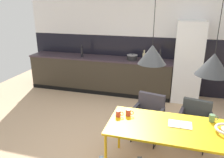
{
  "coord_description": "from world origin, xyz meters",
  "views": [
    {
      "loc": [
        0.53,
        -2.76,
        2.25
      ],
      "look_at": [
        -0.49,
        0.81,
        0.96
      ],
      "focal_mm": 35.11,
      "sensor_mm": 36.0,
      "label": 1
    }
  ],
  "objects": [
    {
      "name": "cooking_pot",
      "position": [
        -0.44,
        2.46,
        0.98
      ],
      "size": [
        0.27,
        0.27,
        0.15
      ],
      "color": "black",
      "rests_on": "kitchen_counter"
    },
    {
      "name": "kitchen_counter",
      "position": [
        -1.32,
        2.49,
        0.46
      ],
      "size": [
        3.77,
        0.63,
        0.92
      ],
      "color": "#332C21",
      "rests_on": "ground"
    },
    {
      "name": "mug_short_terracotta",
      "position": [
        -0.14,
        -0.09,
        0.78
      ],
      "size": [
        0.11,
        0.07,
        0.09
      ],
      "color": "#B23D33",
      "rests_on": "dining_table"
    },
    {
      "name": "mug_white_ceramic",
      "position": [
        1.12,
        0.12,
        0.78
      ],
      "size": [
        0.12,
        0.07,
        0.1
      ],
      "color": "#5B8456",
      "rests_on": "dining_table"
    },
    {
      "name": "pendant_lamp_over_table_near",
      "position": [
        0.29,
        -0.12,
        1.66
      ],
      "size": [
        0.35,
        0.35,
        1.31
      ],
      "color": "black"
    },
    {
      "name": "armchair_corner_seat",
      "position": [
        0.97,
        0.66,
        0.49
      ],
      "size": [
        0.56,
        0.55,
        0.74
      ],
      "rotation": [
        0.0,
        0.0,
        2.94
      ],
      "color": "#393A3F",
      "rests_on": "ground"
    },
    {
      "name": "bottle_oil_tall",
      "position": [
        -0.14,
        2.42,
        1.03
      ],
      "size": [
        0.08,
        0.08,
        0.27
      ],
      "color": "tan",
      "rests_on": "kitchen_counter"
    },
    {
      "name": "open_book",
      "position": [
        0.7,
        -0.09,
        0.74
      ],
      "size": [
        0.3,
        0.2,
        0.02
      ],
      "color": "white",
      "rests_on": "dining_table"
    },
    {
      "name": "back_wall_panel_upper",
      "position": [
        0.0,
        2.85,
        2.18
      ],
      "size": [
        6.68,
        0.12,
        1.45
      ],
      "primitive_type": "cube",
      "color": "white",
      "rests_on": "back_wall_splashback_dark"
    },
    {
      "name": "ground_plane",
      "position": [
        0.0,
        0.0,
        0.0
      ],
      "size": [
        8.68,
        8.68,
        0.0
      ],
      "primitive_type": "plane",
      "color": "tan"
    },
    {
      "name": "bottle_vinegar_dark",
      "position": [
        -1.76,
        2.41,
        1.05
      ],
      "size": [
        0.07,
        0.07,
        0.34
      ],
      "color": "black",
      "rests_on": "kitchen_counter"
    },
    {
      "name": "pendant_lamp_over_table_far",
      "position": [
        0.98,
        -0.15,
        1.6
      ],
      "size": [
        0.39,
        0.39,
        1.39
      ],
      "color": "black"
    },
    {
      "name": "bottle_wine_green",
      "position": [
        0.24,
        2.37,
        1.05
      ],
      "size": [
        0.06,
        0.06,
        0.32
      ],
      "color": "black",
      "rests_on": "kitchen_counter"
    },
    {
      "name": "refrigerator_column",
      "position": [
        0.88,
        2.49,
        0.95
      ],
      "size": [
        0.62,
        0.6,
        1.89
      ],
      "primitive_type": "cube",
      "color": "silver",
      "rests_on": "ground"
    },
    {
      "name": "dining_table",
      "position": [
        0.63,
        -0.17,
        0.69
      ],
      "size": [
        1.73,
        0.79,
        0.73
      ],
      "color": "gold",
      "rests_on": "ground"
    },
    {
      "name": "armchair_head_of_table",
      "position": [
        0.22,
        0.62,
        0.51
      ],
      "size": [
        0.57,
        0.56,
        0.79
      ],
      "rotation": [
        0.0,
        0.0,
        2.93
      ],
      "color": "#393A3F",
      "rests_on": "ground"
    },
    {
      "name": "back_wall_splashback_dark",
      "position": [
        0.0,
        2.85,
        0.73
      ],
      "size": [
        6.68,
        0.12,
        1.45
      ],
      "primitive_type": "cube",
      "color": "black",
      "rests_on": "ground"
    },
    {
      "name": "mug_glass_clear",
      "position": [
        -0.01,
        -0.02,
        0.78
      ],
      "size": [
        0.12,
        0.07,
        0.09
      ],
      "color": "#B23D33",
      "rests_on": "dining_table"
    }
  ]
}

